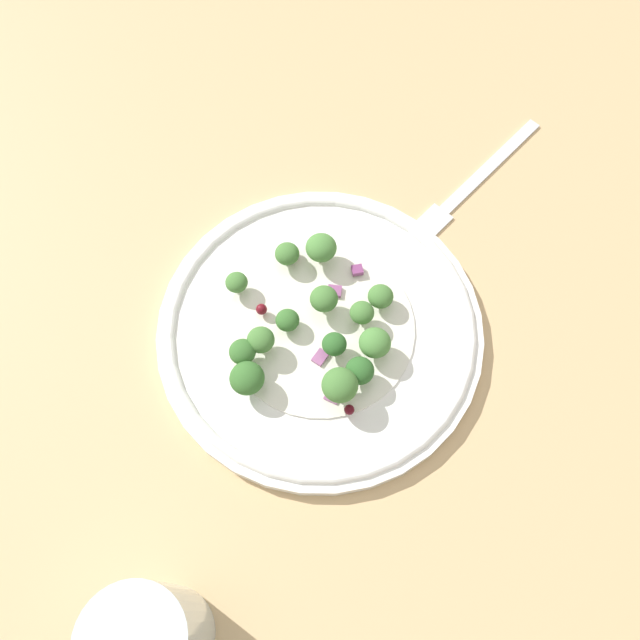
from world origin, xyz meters
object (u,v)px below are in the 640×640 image
Objects in this scene: fork at (473,183)px; broccoli_floret_0 at (247,378)px; broccoli_floret_1 at (287,254)px; plate at (320,329)px; water_glass at (152,638)px; broccoli_floret_2 at (361,369)px.

broccoli_floret_0 is at bearing -15.56° from fork.
fork is at bearing 147.09° from broccoli_floret_1.
broccoli_floret_1 is (-11.77, -3.07, -0.23)cm from broccoli_floret_0.
plate is 12.86× the size of broccoli_floret_1.
water_glass is (48.07, -3.51, 5.25)cm from fork.
plate is 9.82× the size of broccoli_floret_0.
water_glass is at bearing 4.26° from plate.
broccoli_floret_0 is 1.31× the size of broccoli_floret_1.
plate reaches higher than fork.
broccoli_floret_0 is 0.16× the size of fork.
broccoli_floret_2 is 24.58cm from water_glass.
water_glass reaches higher than fork.
broccoli_floret_2 reaches higher than broccoli_floret_1.
broccoli_floret_1 is 0.12× the size of fork.
water_glass is (24.26, -3.16, 2.40)cm from broccoli_floret_2.
water_glass is at bearing 13.91° from broccoli_floret_1.
broccoli_floret_2 is 23.98cm from fork.
plate is at bearing -115.24° from broccoli_floret_2.
fork is at bearing 175.83° from water_glass.
water_glass reaches higher than broccoli_floret_2.
broccoli_floret_1 is 12.65cm from broccoli_floret_2.
broccoli_floret_0 is 30.24cm from fork.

